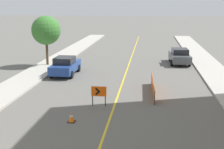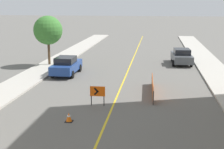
{
  "view_description": "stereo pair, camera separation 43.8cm",
  "coord_description": "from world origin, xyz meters",
  "px_view_note": "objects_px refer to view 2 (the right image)",
  "views": [
    {
      "loc": [
        2.04,
        4.7,
        6.17
      ],
      "look_at": [
        -0.64,
        26.76,
        1.0
      ],
      "focal_mm": 50.0,
      "sensor_mm": 36.0,
      "label": 1
    },
    {
      "loc": [
        2.48,
        4.76,
        6.17
      ],
      "look_at": [
        -0.64,
        26.76,
        1.0
      ],
      "focal_mm": 50.0,
      "sensor_mm": 36.0,
      "label": 2
    }
  ],
  "objects_px": {
    "arrow_barricade_primary": "(98,92)",
    "parked_car_curb_near": "(66,66)",
    "traffic_cone_third": "(69,117)",
    "parked_car_curb_mid": "(182,56)",
    "street_tree_left_near": "(48,30)"
  },
  "relations": [
    {
      "from": "traffic_cone_third",
      "to": "parked_car_curb_near",
      "type": "height_order",
      "value": "parked_car_curb_near"
    },
    {
      "from": "traffic_cone_third",
      "to": "parked_car_curb_near",
      "type": "xyz_separation_m",
      "value": [
        -3.22,
        10.66,
        0.56
      ]
    },
    {
      "from": "parked_car_curb_mid",
      "to": "street_tree_left_near",
      "type": "distance_m",
      "value": 13.61
    },
    {
      "from": "arrow_barricade_primary",
      "to": "parked_car_curb_near",
      "type": "bearing_deg",
      "value": 117.31
    },
    {
      "from": "traffic_cone_third",
      "to": "arrow_barricade_primary",
      "type": "distance_m",
      "value": 3.04
    },
    {
      "from": "parked_car_curb_mid",
      "to": "street_tree_left_near",
      "type": "bearing_deg",
      "value": -171.48
    },
    {
      "from": "parked_car_curb_near",
      "to": "street_tree_left_near",
      "type": "height_order",
      "value": "street_tree_left_near"
    },
    {
      "from": "traffic_cone_third",
      "to": "arrow_barricade_primary",
      "type": "bearing_deg",
      "value": 69.98
    },
    {
      "from": "traffic_cone_third",
      "to": "parked_car_curb_near",
      "type": "relative_size",
      "value": 0.11
    },
    {
      "from": "arrow_barricade_primary",
      "to": "traffic_cone_third",
      "type": "bearing_deg",
      "value": -111.01
    },
    {
      "from": "arrow_barricade_primary",
      "to": "parked_car_curb_mid",
      "type": "bearing_deg",
      "value": 65.82
    },
    {
      "from": "traffic_cone_third",
      "to": "parked_car_curb_mid",
      "type": "xyz_separation_m",
      "value": [
        7.06,
        16.9,
        0.56
      ]
    },
    {
      "from": "traffic_cone_third",
      "to": "parked_car_curb_mid",
      "type": "bearing_deg",
      "value": 67.33
    },
    {
      "from": "traffic_cone_third",
      "to": "parked_car_curb_mid",
      "type": "height_order",
      "value": "parked_car_curb_mid"
    },
    {
      "from": "parked_car_curb_mid",
      "to": "street_tree_left_near",
      "type": "height_order",
      "value": "street_tree_left_near"
    }
  ]
}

